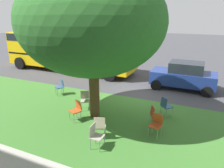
# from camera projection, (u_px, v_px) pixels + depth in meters

# --- Properties ---
(ground) EXTENTS (80.00, 80.00, 0.00)m
(ground) POSITION_uv_depth(u_px,v_px,m) (138.00, 97.00, 11.71)
(ground) COLOR #424247
(grass_verge) EXTENTS (48.00, 6.00, 0.01)m
(grass_verge) POSITION_uv_depth(u_px,v_px,m) (114.00, 123.00, 8.94)
(grass_verge) COLOR #3D752D
(grass_verge) RESTS_ON ground
(street_tree) EXTENTS (5.80, 5.80, 6.18)m
(street_tree) POSITION_uv_depth(u_px,v_px,m) (92.00, 22.00, 8.37)
(street_tree) COLOR brown
(street_tree) RESTS_ON ground
(chair_0) EXTENTS (0.57, 0.58, 0.88)m
(chair_0) POSITION_uv_depth(u_px,v_px,m) (85.00, 99.00, 10.13)
(chair_0) COLOR #ADA393
(chair_0) RESTS_ON ground
(chair_1) EXTENTS (0.58, 0.58, 0.88)m
(chair_1) POSITION_uv_depth(u_px,v_px,m) (60.00, 86.00, 11.92)
(chair_1) COLOR #335184
(chair_1) RESTS_ON ground
(chair_2) EXTENTS (0.59, 0.59, 0.88)m
(chair_2) POSITION_uv_depth(u_px,v_px,m) (166.00, 105.00, 9.41)
(chair_2) COLOR #335184
(chair_2) RESTS_ON ground
(chair_3) EXTENTS (0.55, 0.56, 0.88)m
(chair_3) POSITION_uv_depth(u_px,v_px,m) (76.00, 109.00, 9.05)
(chair_3) COLOR #C64C1E
(chair_3) RESTS_ON ground
(chair_4) EXTENTS (0.57, 0.56, 0.88)m
(chair_4) POSITION_uv_depth(u_px,v_px,m) (155.00, 115.00, 8.53)
(chair_4) COLOR #B7332D
(chair_4) RESTS_ON ground
(chair_5) EXTENTS (0.49, 0.50, 0.88)m
(chair_5) POSITION_uv_depth(u_px,v_px,m) (156.00, 123.00, 7.88)
(chair_5) COLOR #C64C1E
(chair_5) RESTS_ON ground
(chair_6) EXTENTS (0.43, 0.42, 0.88)m
(chair_6) POSITION_uv_depth(u_px,v_px,m) (95.00, 134.00, 7.16)
(chair_6) COLOR #ADA393
(chair_6) RESTS_ON ground
(chair_7) EXTENTS (0.54, 0.55, 0.88)m
(chair_7) POSITION_uv_depth(u_px,v_px,m) (100.00, 126.00, 7.71)
(chair_7) COLOR beige
(chair_7) RESTS_ON ground
(parked_car) EXTENTS (3.70, 1.92, 1.65)m
(parked_car) POSITION_uv_depth(u_px,v_px,m) (184.00, 75.00, 12.73)
(parked_car) COLOR navy
(parked_car) RESTS_ON ground
(school_bus) EXTENTS (10.40, 2.80, 2.88)m
(school_bus) POSITION_uv_depth(u_px,v_px,m) (69.00, 48.00, 16.55)
(school_bus) COLOR yellow
(school_bus) RESTS_ON ground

